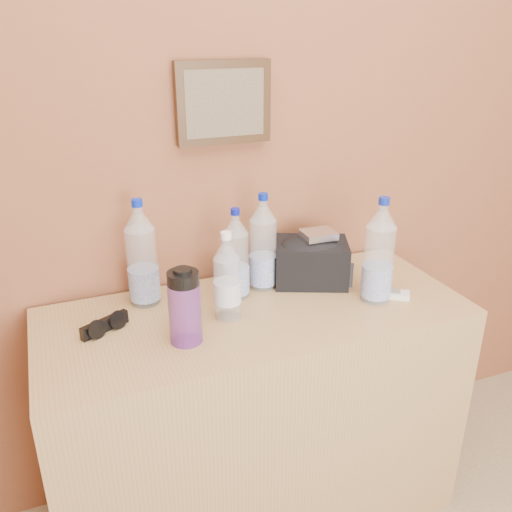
{
  "coord_description": "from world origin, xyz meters",
  "views": [
    {
      "loc": [
        -0.7,
        0.36,
        1.63
      ],
      "look_at": [
        -0.16,
        1.71,
        1.0
      ],
      "focal_mm": 38.0,
      "sensor_mm": 36.0,
      "label": 1
    }
  ],
  "objects": [
    {
      "name": "picture_frame",
      "position": [
        -0.16,
        1.98,
        1.4
      ],
      "size": [
        0.3,
        0.03,
        0.25
      ],
      "primitive_type": null,
      "color": "#382311",
      "rests_on": "room_shell"
    },
    {
      "name": "dresser",
      "position": [
        -0.16,
        1.71,
        0.41
      ],
      "size": [
        1.31,
        0.54,
        0.82
      ],
      "primitive_type": "cube",
      "color": "tan",
      "rests_on": "ground"
    },
    {
      "name": "pet_large_a",
      "position": [
        -0.46,
        1.89,
        0.97
      ],
      "size": [
        0.09,
        0.09,
        0.34
      ],
      "rotation": [
        0.0,
        0.0,
        0.19
      ],
      "color": "silver",
      "rests_on": "dresser"
    },
    {
      "name": "pet_large_b",
      "position": [
        -0.18,
        1.82,
        0.95
      ],
      "size": [
        0.08,
        0.08,
        0.29
      ],
      "rotation": [
        0.0,
        0.0,
        0.15
      ],
      "color": "white",
      "rests_on": "dresser"
    },
    {
      "name": "pet_large_c",
      "position": [
        -0.08,
        1.85,
        0.96
      ],
      "size": [
        0.09,
        0.09,
        0.32
      ],
      "rotation": [
        0.0,
        0.0,
        0.41
      ],
      "color": "silver",
      "rests_on": "dresser"
    },
    {
      "name": "pet_large_d",
      "position": [
        0.22,
        1.63,
        0.97
      ],
      "size": [
        0.09,
        0.09,
        0.34
      ],
      "rotation": [
        0.0,
        0.0,
        0.23
      ],
      "color": "white",
      "rests_on": "dresser"
    },
    {
      "name": "pet_small",
      "position": [
        -0.25,
        1.7,
        0.93
      ],
      "size": [
        0.08,
        0.08,
        0.27
      ],
      "rotation": [
        0.0,
        0.0,
        0.14
      ],
      "color": "white",
      "rests_on": "dresser"
    },
    {
      "name": "nalgene_bottle",
      "position": [
        -0.4,
        1.62,
        0.92
      ],
      "size": [
        0.09,
        0.09,
        0.22
      ],
      "rotation": [
        0.0,
        0.0,
        0.35
      ],
      "color": "#672D8D",
      "rests_on": "dresser"
    },
    {
      "name": "sunglasses",
      "position": [
        -0.6,
        1.76,
        0.84
      ],
      "size": [
        0.16,
        0.12,
        0.04
      ],
      "primitive_type": null,
      "rotation": [
        0.0,
        0.0,
        0.47
      ],
      "color": "black",
      "rests_on": "dresser"
    },
    {
      "name": "ac_remote",
      "position": [
        0.27,
        1.64,
        0.83
      ],
      "size": [
        0.14,
        0.12,
        0.02
      ],
      "primitive_type": "cube",
      "rotation": [
        0.0,
        0.0,
        -0.59
      ],
      "color": "white",
      "rests_on": "dresser"
    },
    {
      "name": "toiletry_bag",
      "position": [
        0.09,
        1.83,
        0.9
      ],
      "size": [
        0.29,
        0.25,
        0.16
      ],
      "primitive_type": null,
      "rotation": [
        0.0,
        0.0,
        -0.41
      ],
      "color": "black",
      "rests_on": "dresser"
    },
    {
      "name": "foil_packet",
      "position": [
        0.11,
        1.82,
        0.99
      ],
      "size": [
        0.11,
        0.09,
        0.02
      ],
      "primitive_type": "cube",
      "rotation": [
        0.0,
        0.0,
        -0.04
      ],
      "color": "silver",
      "rests_on": "toiletry_bag"
    }
  ]
}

